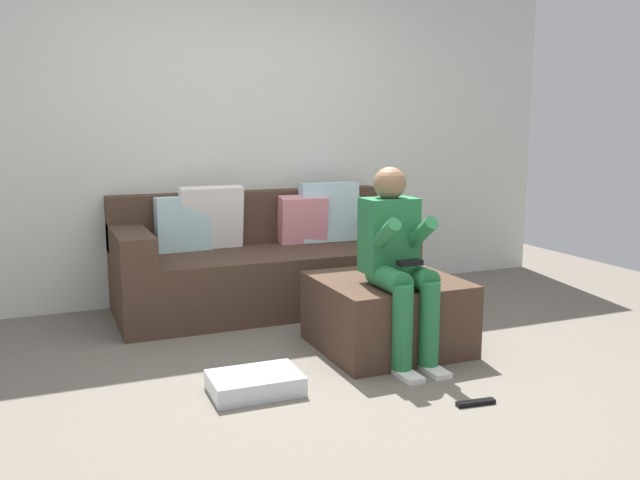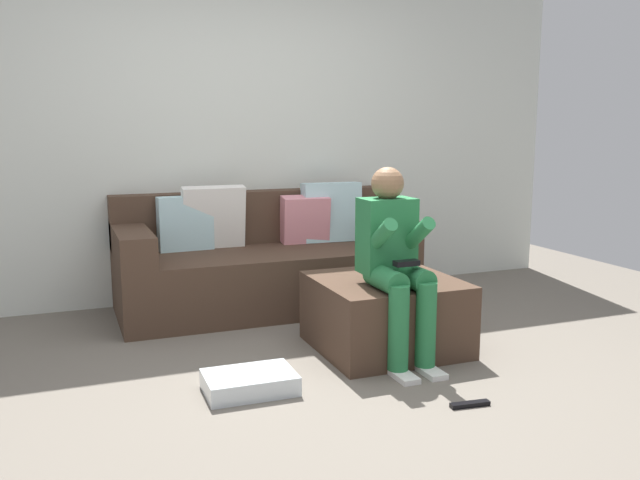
% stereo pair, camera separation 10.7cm
% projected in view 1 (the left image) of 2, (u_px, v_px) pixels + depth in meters
% --- Properties ---
extents(ground_plane, '(7.38, 7.38, 0.00)m').
position_uv_depth(ground_plane, '(342.00, 387.00, 3.46)').
color(ground_plane, '#6B6359').
extents(wall_back, '(5.68, 0.10, 2.66)m').
position_uv_depth(wall_back, '(230.00, 126.00, 5.12)').
color(wall_back, silver).
rests_on(wall_back, ground_plane).
extents(couch_sectional, '(2.12, 0.89, 0.90)m').
position_uv_depth(couch_sectional, '(263.00, 263.00, 4.94)').
color(couch_sectional, '#473326').
rests_on(couch_sectional, ground_plane).
extents(ottoman, '(0.82, 0.79, 0.43)m').
position_uv_depth(ottoman, '(387.00, 313.00, 4.03)').
color(ottoman, '#473326').
rests_on(ottoman, ground_plane).
extents(person_seated, '(0.31, 0.59, 1.11)m').
position_uv_depth(person_seated, '(398.00, 257.00, 3.76)').
color(person_seated, '#26723F').
rests_on(person_seated, ground_plane).
extents(storage_bin, '(0.46, 0.32, 0.10)m').
position_uv_depth(storage_bin, '(255.00, 383.00, 3.38)').
color(storage_bin, silver).
rests_on(storage_bin, ground_plane).
extents(remote_near_ottoman, '(0.20, 0.06, 0.02)m').
position_uv_depth(remote_near_ottoman, '(476.00, 403.00, 3.23)').
color(remote_near_ottoman, black).
rests_on(remote_near_ottoman, ground_plane).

